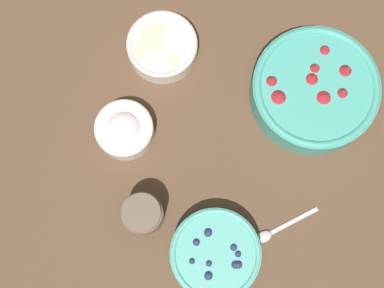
{
  "coord_description": "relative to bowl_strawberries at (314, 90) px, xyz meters",
  "views": [
    {
      "loc": [
        -0.23,
        -0.07,
        1.07
      ],
      "look_at": [
        -0.03,
        0.02,
        0.04
      ],
      "focal_mm": 50.0,
      "sensor_mm": 36.0,
      "label": 1
    }
  ],
  "objects": [
    {
      "name": "ground_plane",
      "position": [
        -0.17,
        0.16,
        -0.04
      ],
      "size": [
        4.0,
        4.0,
        0.0
      ],
      "primitive_type": "plane",
      "color": "brown"
    },
    {
      "name": "bowl_strawberries",
      "position": [
        0.0,
        0.0,
        0.0
      ],
      "size": [
        0.25,
        0.25,
        0.09
      ],
      "color": "#47AD9E",
      "rests_on": "ground_plane"
    },
    {
      "name": "bowl_blueberries",
      "position": [
        -0.38,
        0.04,
        -0.01
      ],
      "size": [
        0.17,
        0.17,
        0.06
      ],
      "color": "#56B7A8",
      "rests_on": "ground_plane"
    },
    {
      "name": "bowl_bananas",
      "position": [
        -0.04,
        0.32,
        -0.01
      ],
      "size": [
        0.15,
        0.15,
        0.05
      ],
      "color": "silver",
      "rests_on": "ground_plane"
    },
    {
      "name": "bowl_cream",
      "position": [
        -0.24,
        0.31,
        -0.01
      ],
      "size": [
        0.12,
        0.12,
        0.06
      ],
      "color": "white",
      "rests_on": "ground_plane"
    },
    {
      "name": "jar_chocolate",
      "position": [
        -0.37,
        0.2,
        -0.0
      ],
      "size": [
        0.08,
        0.08,
        0.09
      ],
      "color": "brown",
      "rests_on": "ground_plane"
    },
    {
      "name": "spoon",
      "position": [
        -0.29,
        -0.05,
        -0.04
      ],
      "size": [
        0.12,
        0.1,
        0.01
      ],
      "color": "silver",
      "rests_on": "ground_plane"
    }
  ]
}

